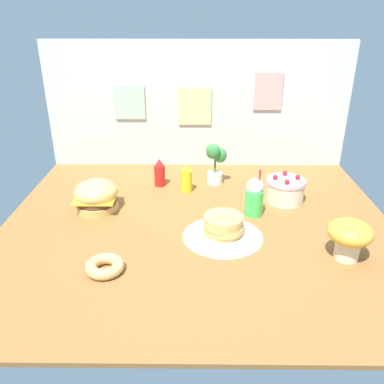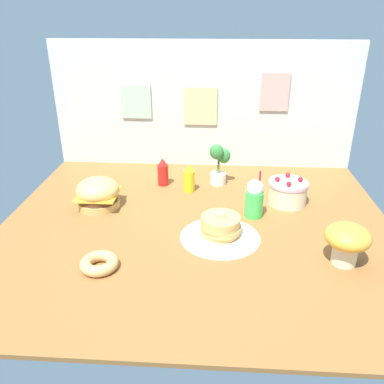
{
  "view_description": "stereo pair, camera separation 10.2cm",
  "coord_description": "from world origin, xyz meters",
  "px_view_note": "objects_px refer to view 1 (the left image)",
  "views": [
    {
      "loc": [
        -0.01,
        -1.76,
        1.01
      ],
      "look_at": [
        -0.03,
        0.13,
        0.12
      ],
      "focal_mm": 37.01,
      "sensor_mm": 36.0,
      "label": 1
    },
    {
      "loc": [
        0.09,
        -1.75,
        1.01
      ],
      "look_at": [
        -0.03,
        0.13,
        0.12
      ],
      "focal_mm": 37.01,
      "sensor_mm": 36.0,
      "label": 2
    }
  ],
  "objects_px": {
    "mushroom_stool": "(350,236)",
    "potted_plant": "(215,162)",
    "pancake_stack": "(223,227)",
    "mustard_bottle": "(187,179)",
    "burger": "(96,196)",
    "donut_pink_glaze": "(105,266)",
    "cream_soda_cup": "(254,197)",
    "ketchup_bottle": "(160,173)",
    "layer_cake": "(285,190)"
  },
  "relations": [
    {
      "from": "mushroom_stool",
      "to": "potted_plant",
      "type": "bearing_deg",
      "value": 123.9
    },
    {
      "from": "pancake_stack",
      "to": "mustard_bottle",
      "type": "height_order",
      "value": "mustard_bottle"
    },
    {
      "from": "burger",
      "to": "potted_plant",
      "type": "bearing_deg",
      "value": 28.44
    },
    {
      "from": "burger",
      "to": "donut_pink_glaze",
      "type": "bearing_deg",
      "value": -74.17
    },
    {
      "from": "donut_pink_glaze",
      "to": "pancake_stack",
      "type": "bearing_deg",
      "value": 28.77
    },
    {
      "from": "donut_pink_glaze",
      "to": "potted_plant",
      "type": "bearing_deg",
      "value": 61.6
    },
    {
      "from": "cream_soda_cup",
      "to": "potted_plant",
      "type": "bearing_deg",
      "value": 114.54
    },
    {
      "from": "pancake_stack",
      "to": "cream_soda_cup",
      "type": "height_order",
      "value": "cream_soda_cup"
    },
    {
      "from": "mustard_bottle",
      "to": "cream_soda_cup",
      "type": "distance_m",
      "value": 0.47
    },
    {
      "from": "burger",
      "to": "ketchup_bottle",
      "type": "xyz_separation_m",
      "value": [
        0.32,
        0.32,
        0.0
      ]
    },
    {
      "from": "pancake_stack",
      "to": "layer_cake",
      "type": "height_order",
      "value": "layer_cake"
    },
    {
      "from": "burger",
      "to": "mushroom_stool",
      "type": "distance_m",
      "value": 1.29
    },
    {
      "from": "pancake_stack",
      "to": "donut_pink_glaze",
      "type": "height_order",
      "value": "pancake_stack"
    },
    {
      "from": "cream_soda_cup",
      "to": "potted_plant",
      "type": "distance_m",
      "value": 0.46
    },
    {
      "from": "donut_pink_glaze",
      "to": "mushroom_stool",
      "type": "xyz_separation_m",
      "value": [
        1.05,
        0.11,
        0.09
      ]
    },
    {
      "from": "ketchup_bottle",
      "to": "mushroom_stool",
      "type": "distance_m",
      "value": 1.18
    },
    {
      "from": "potted_plant",
      "to": "burger",
      "type": "bearing_deg",
      "value": -151.56
    },
    {
      "from": "pancake_stack",
      "to": "cream_soda_cup",
      "type": "bearing_deg",
      "value": 52.46
    },
    {
      "from": "mushroom_stool",
      "to": "layer_cake",
      "type": "bearing_deg",
      "value": 105.67
    },
    {
      "from": "ketchup_bottle",
      "to": "potted_plant",
      "type": "relative_size",
      "value": 0.66
    },
    {
      "from": "ketchup_bottle",
      "to": "mushroom_stool",
      "type": "bearing_deg",
      "value": -41.09
    },
    {
      "from": "layer_cake",
      "to": "burger",
      "type": "bearing_deg",
      "value": -174.05
    },
    {
      "from": "mustard_bottle",
      "to": "potted_plant",
      "type": "height_order",
      "value": "potted_plant"
    },
    {
      "from": "mustard_bottle",
      "to": "mushroom_stool",
      "type": "height_order",
      "value": "mushroom_stool"
    },
    {
      "from": "ketchup_bottle",
      "to": "mustard_bottle",
      "type": "relative_size",
      "value": 1.0
    },
    {
      "from": "potted_plant",
      "to": "ketchup_bottle",
      "type": "bearing_deg",
      "value": -173.52
    },
    {
      "from": "burger",
      "to": "mustard_bottle",
      "type": "height_order",
      "value": "mustard_bottle"
    },
    {
      "from": "ketchup_bottle",
      "to": "donut_pink_glaze",
      "type": "bearing_deg",
      "value": -100.08
    },
    {
      "from": "mustard_bottle",
      "to": "mushroom_stool",
      "type": "distance_m",
      "value": 1.0
    },
    {
      "from": "pancake_stack",
      "to": "layer_cake",
      "type": "relative_size",
      "value": 1.36
    },
    {
      "from": "ketchup_bottle",
      "to": "burger",
      "type": "bearing_deg",
      "value": -134.93
    },
    {
      "from": "burger",
      "to": "potted_plant",
      "type": "height_order",
      "value": "potted_plant"
    },
    {
      "from": "ketchup_bottle",
      "to": "cream_soda_cup",
      "type": "relative_size",
      "value": 0.67
    },
    {
      "from": "layer_cake",
      "to": "ketchup_bottle",
      "type": "bearing_deg",
      "value": 164.02
    },
    {
      "from": "donut_pink_glaze",
      "to": "mushroom_stool",
      "type": "distance_m",
      "value": 1.06
    },
    {
      "from": "burger",
      "to": "mushroom_stool",
      "type": "bearing_deg",
      "value": -20.74
    },
    {
      "from": "mustard_bottle",
      "to": "donut_pink_glaze",
      "type": "xyz_separation_m",
      "value": [
        -0.33,
        -0.81,
        -0.06
      ]
    },
    {
      "from": "layer_cake",
      "to": "cream_soda_cup",
      "type": "xyz_separation_m",
      "value": [
        -0.2,
        -0.17,
        0.04
      ]
    },
    {
      "from": "ketchup_bottle",
      "to": "mushroom_stool",
      "type": "height_order",
      "value": "mushroom_stool"
    },
    {
      "from": "donut_pink_glaze",
      "to": "cream_soda_cup",
      "type": "bearing_deg",
      "value": 36.56
    },
    {
      "from": "layer_cake",
      "to": "mushroom_stool",
      "type": "xyz_separation_m",
      "value": [
        0.16,
        -0.57,
        0.05
      ]
    },
    {
      "from": "layer_cake",
      "to": "potted_plant",
      "type": "relative_size",
      "value": 0.82
    },
    {
      "from": "layer_cake",
      "to": "donut_pink_glaze",
      "type": "distance_m",
      "value": 1.12
    },
    {
      "from": "mustard_bottle",
      "to": "potted_plant",
      "type": "bearing_deg",
      "value": 34.52
    },
    {
      "from": "layer_cake",
      "to": "donut_pink_glaze",
      "type": "height_order",
      "value": "layer_cake"
    },
    {
      "from": "mushroom_stool",
      "to": "donut_pink_glaze",
      "type": "bearing_deg",
      "value": -174.06
    },
    {
      "from": "pancake_stack",
      "to": "potted_plant",
      "type": "height_order",
      "value": "potted_plant"
    },
    {
      "from": "layer_cake",
      "to": "mushroom_stool",
      "type": "distance_m",
      "value": 0.59
    },
    {
      "from": "burger",
      "to": "cream_soda_cup",
      "type": "bearing_deg",
      "value": -3.77
    },
    {
      "from": "layer_cake",
      "to": "potted_plant",
      "type": "bearing_deg",
      "value": 147.44
    }
  ]
}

